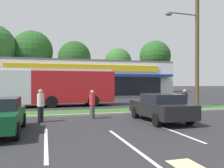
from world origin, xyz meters
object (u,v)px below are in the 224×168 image
(car_5, at_px, (160,107))
(pedestrian_mid, at_px, (92,104))
(pedestrian_by_pole, at_px, (41,106))
(city_bus, at_px, (39,86))
(pedestrian_near_bench, at_px, (185,103))
(utility_pole, at_px, (196,39))
(car_3, at_px, (79,93))

(car_5, distance_m, pedestrian_mid, 3.83)
(car_5, height_order, pedestrian_by_pole, pedestrian_by_pole)
(city_bus, bearing_deg, pedestrian_by_pole, 90.89)
(car_5, bearing_deg, pedestrian_mid, 60.55)
(pedestrian_by_pole, bearing_deg, pedestrian_near_bench, -24.96)
(pedestrian_near_bench, bearing_deg, pedestrian_mid, -67.32)
(utility_pole, relative_size, car_3, 2.25)
(city_bus, bearing_deg, pedestrian_mid, 110.84)
(utility_pole, xyz_separation_m, car_5, (-5.54, -4.69, -4.73))
(utility_pole, bearing_deg, pedestrian_by_pole, -164.62)
(utility_pole, distance_m, pedestrian_near_bench, 6.46)
(city_bus, height_order, pedestrian_mid, city_bus)
(car_3, bearing_deg, car_5, 97.19)
(utility_pole, bearing_deg, pedestrian_mid, -162.47)
(car_5, relative_size, pedestrian_by_pole, 2.56)
(pedestrian_near_bench, height_order, pedestrian_mid, pedestrian_near_bench)
(utility_pole, height_order, pedestrian_by_pole, utility_pole)
(pedestrian_near_bench, bearing_deg, pedestrian_by_pole, -63.21)
(utility_pole, xyz_separation_m, pedestrian_by_pole, (-11.70, -3.22, -4.63))
(city_bus, distance_m, pedestrian_near_bench, 12.05)
(pedestrian_by_pole, bearing_deg, city_bus, 66.76)
(car_5, height_order, pedestrian_near_bench, pedestrian_near_bench)
(city_bus, height_order, pedestrian_near_bench, city_bus)
(pedestrian_by_pole, height_order, pedestrian_mid, pedestrian_by_pole)
(city_bus, xyz_separation_m, car_5, (6.40, -9.60, -1.00))
(car_3, height_order, pedestrian_by_pole, pedestrian_by_pole)
(pedestrian_by_pole, distance_m, pedestrian_mid, 2.85)
(car_3, xyz_separation_m, pedestrian_near_bench, (4.49, -14.73, 0.01))
(utility_pole, relative_size, city_bus, 0.81)
(car_5, height_order, pedestrian_mid, pedestrian_mid)
(city_bus, relative_size, pedestrian_near_bench, 7.69)
(car_5, bearing_deg, city_bus, 33.67)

